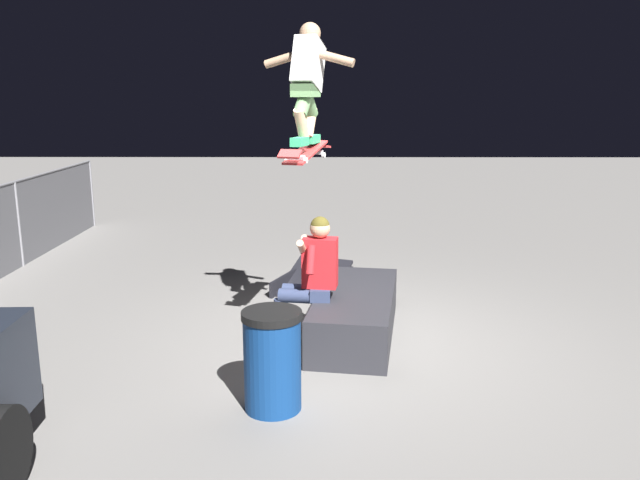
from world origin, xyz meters
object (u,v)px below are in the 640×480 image
(ledge_box_main, at_px, (355,314))
(skater_airborne, at_px, (307,78))
(skateboard, at_px, (306,152))
(kicker_ramp, at_px, (313,284))
(trash_bin, at_px, (272,360))
(person_sitting_on_ledge, at_px, (310,274))

(ledge_box_main, height_order, skater_airborne, skater_airborne)
(ledge_box_main, bearing_deg, skateboard, 115.35)
(ledge_box_main, distance_m, kicker_ramp, 1.70)
(kicker_ramp, bearing_deg, skater_airborne, 179.47)
(ledge_box_main, distance_m, trash_bin, 1.79)
(ledge_box_main, relative_size, trash_bin, 2.38)
(person_sitting_on_ledge, relative_size, trash_bin, 1.59)
(ledge_box_main, bearing_deg, trash_bin, 155.43)
(trash_bin, bearing_deg, ledge_box_main, -24.57)
(person_sitting_on_ledge, bearing_deg, kicker_ramp, -0.11)
(ledge_box_main, bearing_deg, person_sitting_on_ledge, 111.65)
(skateboard, xyz_separation_m, kicker_ramp, (1.86, -0.03, -1.86))
(person_sitting_on_ledge, height_order, skateboard, skateboard)
(skateboard, height_order, kicker_ramp, skateboard)
(person_sitting_on_ledge, height_order, trash_bin, person_sitting_on_ledge)
(skateboard, distance_m, skater_airborne, 0.69)
(person_sitting_on_ledge, height_order, skater_airborne, skater_airborne)
(skateboard, distance_m, trash_bin, 2.06)
(person_sitting_on_ledge, distance_m, kicker_ramp, 1.93)
(kicker_ramp, bearing_deg, person_sitting_on_ledge, 179.89)
(ledge_box_main, xyz_separation_m, skater_airborne, (-0.18, 0.49, 2.38))
(skateboard, bearing_deg, ledge_box_main, -64.65)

